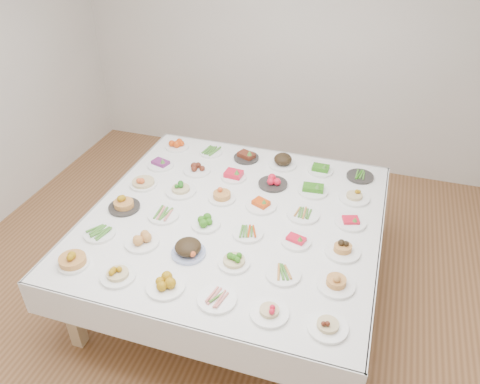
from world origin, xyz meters
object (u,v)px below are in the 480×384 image
(dish_35, at_px, (360,176))
(dish_0, at_px, (72,257))
(dish_18, at_px, (143,179))
(display_table, at_px, (234,223))

(dish_35, bearing_deg, dish_0, -135.28)
(dish_18, bearing_deg, dish_35, 21.64)
(display_table, xyz_separation_m, dish_0, (-0.87, -0.86, 0.13))
(dish_18, relative_size, dish_35, 1.04)
(display_table, relative_size, dish_0, 10.56)
(dish_0, relative_size, dish_35, 0.92)
(display_table, xyz_separation_m, dish_18, (-0.87, 0.17, 0.13))
(dish_0, height_order, dish_18, dish_0)
(display_table, bearing_deg, dish_0, -135.33)
(dish_35, bearing_deg, display_table, -135.23)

